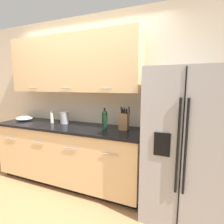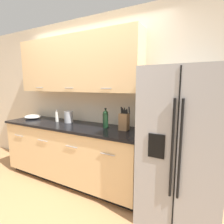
{
  "view_description": "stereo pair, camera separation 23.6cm",
  "coord_description": "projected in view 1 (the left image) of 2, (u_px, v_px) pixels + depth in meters",
  "views": [
    {
      "loc": [
        1.43,
        -1.17,
        1.54
      ],
      "look_at": [
        0.54,
        0.99,
        1.18
      ],
      "focal_mm": 28.0,
      "sensor_mm": 36.0,
      "label": 1
    },
    {
      "loc": [
        1.64,
        -1.07,
        1.54
      ],
      "look_at": [
        0.54,
        0.99,
        1.18
      ],
      "focal_mm": 28.0,
      "sensor_mm": 36.0,
      "label": 2
    }
  ],
  "objects": [
    {
      "name": "wall_back",
      "position": [
        84.0,
        89.0,
        2.81
      ],
      "size": [
        10.0,
        0.39,
        2.6
      ],
      "color": "beige",
      "rests_on": "ground_plane"
    },
    {
      "name": "counter_unit",
      "position": [
        69.0,
        154.0,
        2.75
      ],
      "size": [
        2.37,
        0.64,
        0.93
      ],
      "color": "black",
      "rests_on": "ground_plane"
    },
    {
      "name": "refrigerator",
      "position": [
        182.0,
        144.0,
        2.03
      ],
      "size": [
        0.82,
        0.75,
        1.73
      ],
      "color": "#9E9EA0",
      "rests_on": "ground_plane"
    },
    {
      "name": "knife_block",
      "position": [
        124.0,
        121.0,
        2.39
      ],
      "size": [
        0.14,
        0.11,
        0.32
      ],
      "color": "olive",
      "rests_on": "counter_unit"
    },
    {
      "name": "wine_bottle",
      "position": [
        105.0,
        119.0,
        2.49
      ],
      "size": [
        0.08,
        0.08,
        0.29
      ],
      "color": "black",
      "rests_on": "counter_unit"
    },
    {
      "name": "soap_dispenser",
      "position": [
        52.0,
        118.0,
        2.84
      ],
      "size": [
        0.06,
        0.05,
        0.21
      ],
      "color": "silver",
      "rests_on": "counter_unit"
    },
    {
      "name": "steel_canister",
      "position": [
        65.0,
        118.0,
        2.79
      ],
      "size": [
        0.14,
        0.14,
        0.2
      ],
      "color": "#A3A3A5",
      "rests_on": "counter_unit"
    },
    {
      "name": "mixing_bowl",
      "position": [
        25.0,
        118.0,
        3.04
      ],
      "size": [
        0.28,
        0.28,
        0.08
      ],
      "color": "white",
      "rests_on": "counter_unit"
    }
  ]
}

